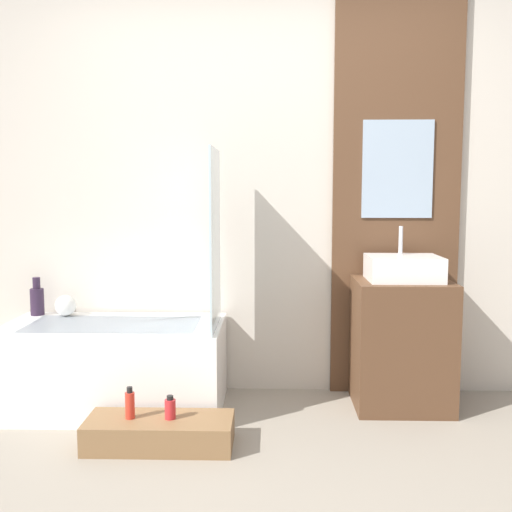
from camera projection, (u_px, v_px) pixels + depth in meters
wall_tiled_back at (266, 184)px, 3.71m from camera, size 4.20×0.06×2.60m
wall_wood_accent at (396, 184)px, 3.64m from camera, size 0.77×0.04×2.60m
bathtub at (114, 366)px, 3.47m from camera, size 1.25×0.67×0.50m
glass_shower_screen at (215, 239)px, 3.32m from camera, size 0.01×0.52×1.00m
wooden_step_bench at (160, 432)px, 2.96m from camera, size 0.72×0.30×0.14m
vanity_cabinet at (401, 344)px, 3.49m from camera, size 0.55×0.47×0.75m
sink at (403, 268)px, 3.44m from camera, size 0.41×0.33×0.31m
vase_tall_dark at (37, 300)px, 3.69m from camera, size 0.08×0.08×0.23m
vase_round_light at (66, 306)px, 3.66m from camera, size 0.13×0.13×0.13m
bottle_soap_primary at (130, 404)px, 2.95m from camera, size 0.05×0.05×0.16m
bottle_soap_secondary at (170, 408)px, 2.95m from camera, size 0.05×0.05×0.12m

